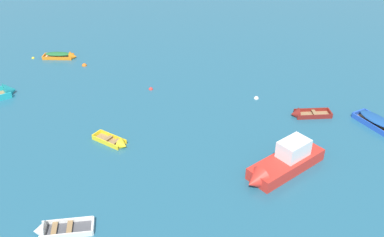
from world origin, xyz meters
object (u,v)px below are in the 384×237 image
Objects in this scene: rowboat_blue_back_row_right at (383,126)px; mooring_buoy_between_boats_right at (84,66)px; mooring_buoy_central at (256,98)px; rowboat_orange_cluster_inner at (63,56)px; mooring_buoy_outer_edge at (33,58)px; motor_launch_red_distant_center at (282,164)px; rowboat_maroon_outer_left at (303,114)px; rowboat_yellow_outer_right at (117,143)px; mooring_buoy_near_foreground at (151,89)px; rowboat_white_far_left at (51,230)px.

mooring_buoy_between_boats_right is (-25.73, 6.80, -0.31)m from rowboat_blue_back_row_right.
mooring_buoy_central is (-9.26, 3.10, -0.31)m from rowboat_blue_back_row_right.
rowboat_orange_cluster_inner is 3.03m from mooring_buoy_outer_edge.
motor_launch_red_distant_center is at bearing -78.08° from mooring_buoy_central.
rowboat_maroon_outer_left reaches higher than mooring_buoy_central.
rowboat_yellow_outer_right is 0.90× the size of rowboat_maroon_outer_left.
rowboat_orange_cluster_inner is 3.05m from mooring_buoy_between_boats_right.
rowboat_blue_back_row_right is at bearing -13.60° from mooring_buoy_outer_edge.
mooring_buoy_central is 8.98m from mooring_buoy_near_foreground.
mooring_buoy_near_foreground is at bearing 139.24° from motor_launch_red_distant_center.
rowboat_blue_back_row_right is at bearing -9.84° from mooring_buoy_near_foreground.
rowboat_orange_cluster_inner is at bearing 112.86° from rowboat_white_far_left.
motor_launch_red_distant_center is 1.50× the size of rowboat_blue_back_row_right.
rowboat_white_far_left reaches higher than mooring_buoy_outer_edge.
motor_launch_red_distant_center is 7.39m from rowboat_maroon_outer_left.
mooring_buoy_between_boats_right is (-18.45, 13.09, -0.62)m from motor_launch_red_distant_center.
motor_launch_red_distant_center is at bearing -102.89° from rowboat_maroon_outer_left.
mooring_buoy_central is 1.33× the size of mooring_buoy_outer_edge.
motor_launch_red_distant_center reaches higher than rowboat_white_far_left.
mooring_buoy_near_foreground is at bearing 170.16° from rowboat_blue_back_row_right.
rowboat_yellow_outer_right is 7.38× the size of mooring_buoy_central.
mooring_buoy_between_boats_right reaches higher than mooring_buoy_outer_edge.
mooring_buoy_central is at bearing 148.78° from rowboat_maroon_outer_left.
mooring_buoy_near_foreground is at bearing 179.57° from mooring_buoy_central.
rowboat_maroon_outer_left is at bearing -31.22° from mooring_buoy_central.
mooring_buoy_between_boats_right is at bearing 144.66° from motor_launch_red_distant_center.
mooring_buoy_central reaches higher than mooring_buoy_outer_edge.
mooring_buoy_central is (19.19, -5.07, -0.26)m from rowboat_orange_cluster_inner.
mooring_buoy_near_foreground is (10.21, -5.00, -0.26)m from rowboat_orange_cluster_inner.
rowboat_orange_cluster_inner is 0.60× the size of motor_launch_red_distant_center.
mooring_buoy_between_boats_right is at bearing 107.56° from rowboat_white_far_left.
rowboat_white_far_left is (-0.82, -8.33, 0.01)m from rowboat_yellow_outer_right.
rowboat_maroon_outer_left reaches higher than rowboat_orange_cluster_inner.
rowboat_maroon_outer_left is 8.21× the size of mooring_buoy_central.
rowboat_blue_back_row_right is 12.70× the size of mooring_buoy_outer_edge.
rowboat_yellow_outer_right is at bearing -154.33° from rowboat_maroon_outer_left.
rowboat_white_far_left is 0.88× the size of rowboat_blue_back_row_right.
rowboat_yellow_outer_right is at bearing 84.40° from rowboat_white_far_left.
rowboat_blue_back_row_right is 1.16× the size of rowboat_maroon_outer_left.
rowboat_blue_back_row_right is 32.32m from mooring_buoy_outer_edge.
rowboat_blue_back_row_right reaches higher than mooring_buoy_central.
mooring_buoy_near_foreground is at bearing -26.11° from rowboat_orange_cluster_inner.
rowboat_yellow_outer_right is 0.88× the size of rowboat_white_far_left.
rowboat_maroon_outer_left is (1.64, 7.19, -0.46)m from motor_launch_red_distant_center.
rowboat_maroon_outer_left reaches higher than mooring_buoy_between_boats_right.
rowboat_yellow_outer_right is 14.09m from mooring_buoy_between_boats_right.
rowboat_maroon_outer_left is at bearing 77.11° from motor_launch_red_distant_center.
rowboat_yellow_outer_right is 14.23m from rowboat_maroon_outer_left.
rowboat_orange_cluster_inner is 11.37m from mooring_buoy_near_foreground.
mooring_buoy_outer_edge is at bearing 119.80° from rowboat_white_far_left.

